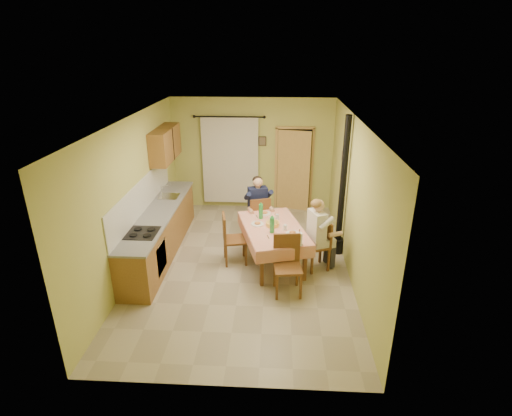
# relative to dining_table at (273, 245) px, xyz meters

# --- Properties ---
(floor) EXTENTS (4.00, 6.00, 0.01)m
(floor) POSITION_rel_dining_table_xyz_m (-0.58, -0.12, -0.38)
(floor) COLOR tan
(floor) RESTS_ON ground
(room_shell) EXTENTS (4.04, 6.04, 2.82)m
(room_shell) POSITION_rel_dining_table_xyz_m (-0.58, -0.12, 1.44)
(room_shell) COLOR #C3C565
(room_shell) RESTS_ON ground
(kitchen_run) EXTENTS (0.64, 3.64, 1.56)m
(kitchen_run) POSITION_rel_dining_table_xyz_m (-2.28, 0.28, 0.10)
(kitchen_run) COLOR brown
(kitchen_run) RESTS_ON ground
(upper_cabinets) EXTENTS (0.35, 1.40, 0.70)m
(upper_cabinets) POSITION_rel_dining_table_xyz_m (-2.40, 1.58, 1.57)
(upper_cabinets) COLOR brown
(upper_cabinets) RESTS_ON room_shell
(curtain) EXTENTS (1.70, 0.07, 2.22)m
(curtain) POSITION_rel_dining_table_xyz_m (-1.13, 2.78, 0.88)
(curtain) COLOR black
(curtain) RESTS_ON ground
(doorway) EXTENTS (0.96, 0.23, 2.15)m
(doorway) POSITION_rel_dining_table_xyz_m (0.47, 2.81, 0.67)
(doorway) COLOR black
(doorway) RESTS_ON ground
(dining_table) EXTENTS (1.50, 2.00, 0.76)m
(dining_table) POSITION_rel_dining_table_xyz_m (0.00, 0.00, 0.00)
(dining_table) COLOR #E4927A
(dining_table) RESTS_ON ground
(tableware) EXTENTS (0.94, 1.50, 0.33)m
(tableware) POSITION_rel_dining_table_xyz_m (0.05, -0.10, 0.45)
(tableware) COLOR white
(tableware) RESTS_ON dining_table
(chair_far) EXTENTS (0.55, 0.55, 1.00)m
(chair_far) POSITION_rel_dining_table_xyz_m (-0.33, 0.99, -0.09)
(chair_far) COLOR brown
(chair_far) RESTS_ON ground
(chair_near) EXTENTS (0.51, 0.51, 1.02)m
(chair_near) POSITION_rel_dining_table_xyz_m (0.26, -1.00, -0.09)
(chair_near) COLOR brown
(chair_near) RESTS_ON ground
(chair_right) EXTENTS (0.52, 0.52, 0.96)m
(chair_right) POSITION_rel_dining_table_xyz_m (0.84, -0.18, -0.09)
(chair_right) COLOR brown
(chair_right) RESTS_ON ground
(chair_left) EXTENTS (0.52, 0.52, 1.00)m
(chair_left) POSITION_rel_dining_table_xyz_m (-0.75, -0.02, -0.09)
(chair_left) COLOR brown
(chair_left) RESTS_ON ground
(man_far) EXTENTS (0.64, 0.57, 1.39)m
(man_far) POSITION_rel_dining_table_xyz_m (-0.34, 1.00, 0.50)
(man_far) COLOR #141938
(man_far) RESTS_ON chair_far
(man_right) EXTENTS (0.59, 0.65, 1.39)m
(man_right) POSITION_rel_dining_table_xyz_m (0.83, -0.18, 0.50)
(man_right) COLOR beige
(man_right) RESTS_ON chair_right
(stove_flue) EXTENTS (0.24, 0.24, 2.80)m
(stove_flue) POSITION_rel_dining_table_xyz_m (1.32, 0.48, 0.64)
(stove_flue) COLOR black
(stove_flue) RESTS_ON ground
(picture_back) EXTENTS (0.19, 0.03, 0.23)m
(picture_back) POSITION_rel_dining_table_xyz_m (-0.33, 2.85, 1.37)
(picture_back) COLOR black
(picture_back) RESTS_ON room_shell
(picture_right) EXTENTS (0.03, 0.31, 0.21)m
(picture_right) POSITION_rel_dining_table_xyz_m (1.39, 1.08, 1.47)
(picture_right) COLOR brown
(picture_right) RESTS_ON room_shell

